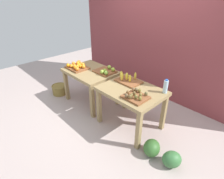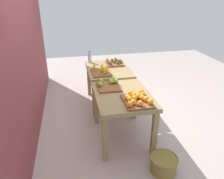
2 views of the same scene
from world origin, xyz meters
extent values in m
plane|color=#B4A29D|center=(0.00, 0.00, 0.00)|extent=(8.00, 8.00, 0.00)
cube|color=brown|center=(0.00, 1.35, 1.50)|extent=(4.40, 0.12, 3.00)
cube|color=#927A4E|center=(-0.56, 0.00, 0.72)|extent=(1.04, 0.80, 0.06)
cube|color=#927A4E|center=(-1.02, -0.34, 0.34)|extent=(0.07, 0.07, 0.69)
cube|color=#927A4E|center=(-0.10, -0.34, 0.34)|extent=(0.07, 0.07, 0.69)
cube|color=#927A4E|center=(-1.02, 0.34, 0.34)|extent=(0.07, 0.07, 0.69)
cube|color=#927A4E|center=(-0.10, 0.34, 0.34)|extent=(0.07, 0.07, 0.69)
cube|color=#927A4E|center=(0.56, 0.00, 0.72)|extent=(1.04, 0.80, 0.06)
cube|color=#927A4E|center=(0.10, -0.34, 0.34)|extent=(0.07, 0.07, 0.69)
cube|color=#927A4E|center=(1.02, -0.34, 0.34)|extent=(0.07, 0.07, 0.69)
cube|color=#927A4E|center=(0.10, 0.34, 0.34)|extent=(0.07, 0.07, 0.69)
cube|color=#927A4E|center=(1.02, 0.34, 0.34)|extent=(0.07, 0.07, 0.69)
cube|color=brown|center=(-0.84, -0.13, 0.76)|extent=(0.44, 0.36, 0.03)
sphere|color=orange|center=(-0.69, -0.08, 0.81)|extent=(0.11, 0.11, 0.08)
sphere|color=orange|center=(-0.68, -0.24, 0.81)|extent=(0.10, 0.10, 0.08)
sphere|color=orange|center=(-0.94, -0.05, 0.81)|extent=(0.09, 0.09, 0.08)
sphere|color=orange|center=(-0.79, -0.02, 0.81)|extent=(0.08, 0.08, 0.08)
sphere|color=orange|center=(-0.76, -0.11, 0.81)|extent=(0.09, 0.09, 0.08)
sphere|color=orange|center=(-0.78, -0.16, 0.81)|extent=(0.08, 0.08, 0.08)
sphere|color=orange|center=(-0.84, -0.10, 0.81)|extent=(0.11, 0.11, 0.08)
sphere|color=orange|center=(-0.99, -0.12, 0.81)|extent=(0.08, 0.08, 0.08)
sphere|color=orange|center=(-0.77, -0.22, 0.81)|extent=(0.11, 0.11, 0.08)
sphere|color=orange|center=(-0.89, -0.23, 0.81)|extent=(0.10, 0.10, 0.08)
sphere|color=orange|center=(-0.84, -0.20, 0.81)|extent=(0.08, 0.08, 0.08)
sphere|color=orange|center=(-0.98, 0.01, 0.81)|extent=(0.09, 0.09, 0.08)
sphere|color=orange|center=(-0.85, -0.02, 0.81)|extent=(0.10, 0.10, 0.08)
sphere|color=orange|center=(-0.98, -0.26, 0.81)|extent=(0.10, 0.10, 0.08)
cube|color=brown|center=(-0.30, 0.16, 0.76)|extent=(0.40, 0.34, 0.03)
sphere|color=#8FB63F|center=(-0.30, 0.29, 0.82)|extent=(0.11, 0.11, 0.08)
sphere|color=#87B341|center=(-0.13, 0.05, 0.82)|extent=(0.08, 0.08, 0.08)
sphere|color=#94B530|center=(-0.23, 0.10, 0.82)|extent=(0.09, 0.09, 0.08)
sphere|color=#93B140|center=(-0.22, 0.02, 0.82)|extent=(0.10, 0.10, 0.08)
sphere|color=#93B135|center=(-0.15, 0.26, 0.82)|extent=(0.11, 0.11, 0.08)
cube|color=brown|center=(0.33, 0.17, 0.76)|extent=(0.44, 0.32, 0.03)
ellipsoid|color=yellow|center=(0.30, 0.16, 0.85)|extent=(0.07, 0.07, 0.14)
ellipsoid|color=yellow|center=(0.39, 0.29, 0.85)|extent=(0.06, 0.06, 0.14)
ellipsoid|color=yellow|center=(0.25, 0.08, 0.85)|extent=(0.05, 0.04, 0.14)
ellipsoid|color=yellow|center=(0.39, 0.14, 0.85)|extent=(0.06, 0.05, 0.14)
ellipsoid|color=yellow|center=(0.22, 0.12, 0.85)|extent=(0.05, 0.04, 0.14)
ellipsoid|color=yellow|center=(0.17, 0.15, 0.85)|extent=(0.07, 0.06, 0.14)
cube|color=brown|center=(0.78, -0.16, 0.76)|extent=(0.36, 0.32, 0.03)
ellipsoid|color=brown|center=(0.83, -0.22, 0.81)|extent=(0.07, 0.07, 0.07)
ellipsoid|color=brown|center=(0.88, -0.04, 0.81)|extent=(0.06, 0.05, 0.07)
ellipsoid|color=brown|center=(0.75, -0.16, 0.81)|extent=(0.06, 0.06, 0.07)
ellipsoid|color=brown|center=(0.90, -0.21, 0.81)|extent=(0.07, 0.07, 0.07)
ellipsoid|color=brown|center=(0.76, -0.24, 0.81)|extent=(0.06, 0.06, 0.07)
ellipsoid|color=brown|center=(0.85, -0.13, 0.81)|extent=(0.06, 0.07, 0.07)
ellipsoid|color=brown|center=(0.69, -0.05, 0.81)|extent=(0.07, 0.07, 0.07)
ellipsoid|color=brown|center=(0.66, -0.21, 0.81)|extent=(0.07, 0.07, 0.07)
ellipsoid|color=brown|center=(0.77, -0.28, 0.81)|extent=(0.07, 0.07, 0.07)
ellipsoid|color=brown|center=(0.65, -0.07, 0.81)|extent=(0.07, 0.07, 0.07)
ellipsoid|color=brown|center=(0.71, -0.29, 0.81)|extent=(0.07, 0.06, 0.07)
ellipsoid|color=brown|center=(0.75, -0.03, 0.81)|extent=(0.06, 0.07, 0.07)
cylinder|color=silver|center=(1.00, 0.30, 0.85)|extent=(0.07, 0.07, 0.22)
cylinder|color=blue|center=(1.00, 0.30, 0.97)|extent=(0.04, 0.04, 0.02)
ellipsoid|color=#366D38|center=(1.56, -0.25, 0.12)|extent=(0.34, 0.36, 0.24)
ellipsoid|color=#326129|center=(1.24, -0.28, 0.12)|extent=(0.34, 0.36, 0.25)
cylinder|color=olive|center=(-1.36, -0.35, 0.10)|extent=(0.33, 0.33, 0.21)
torus|color=olive|center=(-1.36, -0.35, 0.21)|extent=(0.35, 0.35, 0.02)
camera|label=1|loc=(2.27, -2.08, 2.22)|focal=29.42mm
camera|label=2|loc=(-3.26, 0.71, 2.14)|focal=34.51mm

